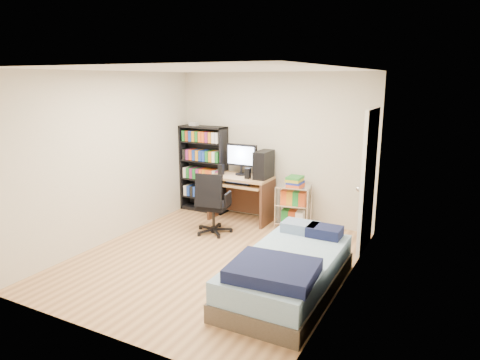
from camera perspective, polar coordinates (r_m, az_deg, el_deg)
The scene contains 7 objects.
room at distance 5.53m, azimuth -3.75°, elevation 1.46°, with size 3.58×4.08×2.58m.
media_shelf at distance 7.83m, azimuth -4.88°, elevation 1.62°, with size 0.88×0.29×1.63m.
computer_desk at distance 7.26m, azimuth 1.07°, elevation -0.05°, with size 1.04×0.60×1.31m.
office_chair at distance 6.74m, azimuth -3.67°, elevation -4.57°, with size 0.69×0.69×0.99m.
wire_cart at distance 6.96m, azimuth 7.15°, elevation -1.87°, with size 0.59×0.47×0.88m.
bed at distance 4.99m, azimuth 6.39°, elevation -12.09°, with size 1.00×2.01×0.57m.
door at distance 6.23m, azimuth 16.71°, elevation -0.11°, with size 0.12×0.80×2.00m.
Camera 1 is at (2.82, -4.62, 2.39)m, focal length 32.00 mm.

